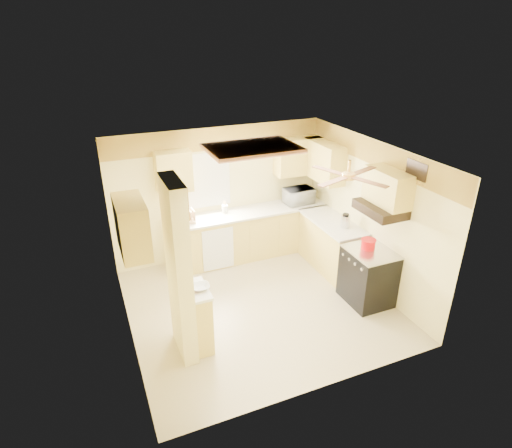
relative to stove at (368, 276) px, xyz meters
name	(u,v)px	position (x,y,z in m)	size (l,w,h in m)	color
floor	(259,305)	(-1.67, 0.55, -0.46)	(4.00, 4.00, 0.00)	tan
ceiling	(259,155)	(-1.67, 0.55, 2.04)	(4.00, 4.00, 0.00)	white
wall_back	(219,194)	(-1.67, 2.45, 0.79)	(4.00, 4.00, 0.00)	#F3E394
wall_front	(326,306)	(-1.67, -1.35, 0.79)	(4.00, 4.00, 0.00)	#F3E394
wall_left	(121,262)	(-3.67, 0.55, 0.79)	(3.80, 3.80, 0.00)	#F3E394
wall_right	(370,215)	(0.33, 0.55, 0.79)	(3.80, 3.80, 0.00)	#F3E394
wallpaper_border	(217,138)	(-1.67, 2.43, 1.84)	(4.00, 0.02, 0.40)	yellow
partition_column	(179,272)	(-3.02, 0.00, 0.79)	(0.20, 0.70, 2.50)	#F3E394
partition_ledge	(199,319)	(-2.80, 0.00, -0.01)	(0.25, 0.55, 0.90)	#DEC467
ledge_top	(197,290)	(-2.80, 0.00, 0.46)	(0.28, 0.58, 0.04)	white
lower_cabinets_back	(250,234)	(-1.17, 2.15, -0.01)	(3.00, 0.60, 0.90)	#DEC467
lower_cabinets_right	(331,245)	(0.03, 1.15, -0.01)	(0.60, 1.40, 0.90)	#DEC467
countertop_back	(250,212)	(-1.17, 2.14, 0.46)	(3.04, 0.64, 0.04)	white
countertop_right	(333,222)	(0.02, 1.15, 0.46)	(0.64, 1.44, 0.04)	white
dishwasher_panel	(218,249)	(-1.92, 1.84, -0.03)	(0.58, 0.02, 0.80)	white
window	(206,181)	(-1.92, 2.44, 1.09)	(0.92, 0.02, 1.02)	white
upper_cab_back_left	(174,171)	(-2.52, 2.27, 1.39)	(0.60, 0.35, 0.70)	#DEC467
upper_cab_back_right	(298,156)	(-0.12, 2.27, 1.39)	(0.90, 0.35, 0.70)	#DEC467
upper_cab_right	(324,161)	(0.16, 1.80, 1.39)	(0.35, 1.00, 0.70)	#DEC467
upper_cab_left_wall	(132,227)	(-3.49, 0.30, 1.39)	(0.35, 0.75, 0.70)	#DEC467
upper_cab_over_stove	(388,187)	(0.16, 0.00, 1.49)	(0.35, 0.76, 0.52)	#DEC467
stove	(368,276)	(0.00, 0.00, 0.00)	(0.68, 0.77, 0.92)	black
range_hood	(380,209)	(0.07, 0.00, 1.16)	(0.50, 0.76, 0.14)	black
poster_menu	(184,229)	(-2.91, 0.00, 1.39)	(0.02, 0.42, 0.57)	black
poster_nashville	(188,274)	(-2.91, 0.00, 0.74)	(0.02, 0.42, 0.57)	black
ceiling_light_panel	(252,148)	(-1.57, 1.05, 2.00)	(1.35, 0.95, 0.06)	brown
ceiling_fan	(348,176)	(-0.67, -0.15, 1.83)	(1.15, 1.15, 0.26)	gold
vent_grate	(417,170)	(0.31, -0.35, 1.84)	(0.02, 0.40, 0.25)	black
microwave	(299,196)	(-0.15, 2.13, 0.63)	(0.55, 0.37, 0.31)	white
bowl	(201,287)	(-2.75, -0.02, 0.51)	(0.23, 0.23, 0.06)	white
dutch_oven	(368,244)	(0.00, 0.09, 0.53)	(0.24, 0.24, 0.16)	red
kettle	(345,221)	(0.08, 0.86, 0.59)	(0.16, 0.16, 0.25)	silver
dish_rack	(185,218)	(-2.42, 2.14, 0.56)	(0.40, 0.31, 0.21)	tan
utensil_crock	(225,209)	(-1.63, 2.26, 0.55)	(0.11, 0.11, 0.23)	white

